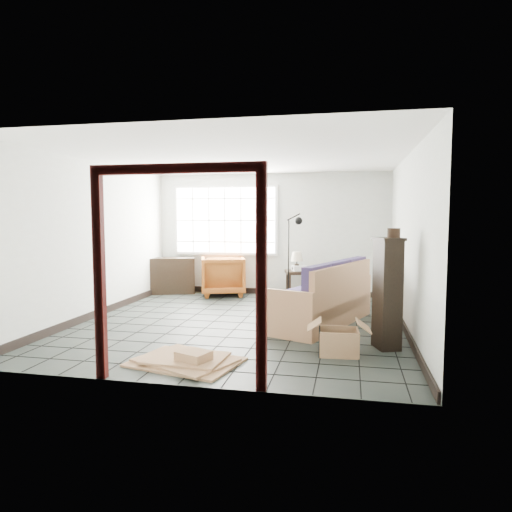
% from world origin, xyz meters
% --- Properties ---
extents(ground, '(5.50, 5.50, 0.00)m').
position_xyz_m(ground, '(0.00, 0.00, 0.00)').
color(ground, black).
rests_on(ground, ground).
extents(room_shell, '(5.02, 5.52, 2.61)m').
position_xyz_m(room_shell, '(0.00, 0.03, 1.68)').
color(room_shell, '#B9BEB6').
rests_on(room_shell, ground).
extents(window_panel, '(2.32, 0.08, 1.52)m').
position_xyz_m(window_panel, '(-1.00, 2.70, 1.60)').
color(window_panel, silver).
rests_on(window_panel, ground).
extents(doorway_trim, '(1.80, 0.08, 2.20)m').
position_xyz_m(doorway_trim, '(0.00, -2.70, 1.38)').
color(doorway_trim, '#390E0D').
rests_on(doorway_trim, ground).
extents(futon_sofa, '(1.63, 2.42, 1.00)m').
position_xyz_m(futon_sofa, '(1.29, 0.17, 0.36)').
color(futon_sofa, '#976544').
rests_on(futon_sofa, ground).
extents(armchair, '(1.12, 1.08, 0.92)m').
position_xyz_m(armchair, '(-0.98, 2.40, 0.46)').
color(armchair, brown).
rests_on(armchair, ground).
extents(side_table, '(0.63, 0.63, 0.57)m').
position_xyz_m(side_table, '(0.64, 2.40, 0.47)').
color(side_table, black).
rests_on(side_table, ground).
extents(table_lamp, '(0.31, 0.31, 0.39)m').
position_xyz_m(table_lamp, '(0.60, 2.42, 0.84)').
color(table_lamp, black).
rests_on(table_lamp, side_table).
extents(projector, '(0.35, 0.32, 0.10)m').
position_xyz_m(projector, '(0.66, 2.41, 0.62)').
color(projector, silver).
rests_on(projector, side_table).
extents(floor_lamp, '(0.47, 0.43, 1.75)m').
position_xyz_m(floor_lamp, '(0.62, 1.67, 0.93)').
color(floor_lamp, black).
rests_on(floor_lamp, ground).
extents(console_shelf, '(1.08, 0.72, 0.78)m').
position_xyz_m(console_shelf, '(-2.15, 2.40, 0.39)').
color(console_shelf, black).
rests_on(console_shelf, ground).
extents(tall_shelf, '(0.41, 0.46, 1.42)m').
position_xyz_m(tall_shelf, '(2.15, -0.98, 0.72)').
color(tall_shelf, black).
rests_on(tall_shelf, ground).
extents(pot, '(0.17, 0.17, 0.12)m').
position_xyz_m(pot, '(2.21, -1.00, 1.48)').
color(pot, black).
rests_on(pot, tall_shelf).
extents(open_box, '(0.79, 0.42, 0.43)m').
position_xyz_m(open_box, '(1.56, -1.38, 0.16)').
color(open_box, '#8A6142').
rests_on(open_box, ground).
extents(cardboard_pile, '(1.35, 1.13, 0.17)m').
position_xyz_m(cardboard_pile, '(-0.14, -2.09, 0.05)').
color(cardboard_pile, '#8A6142').
rests_on(cardboard_pile, ground).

